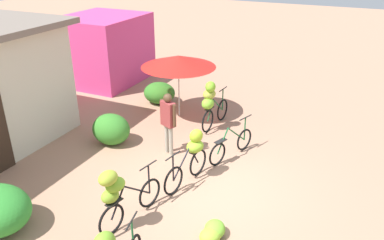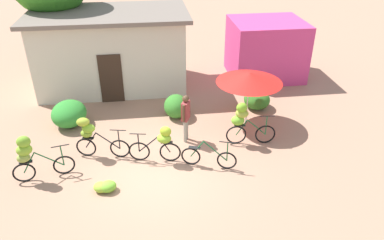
{
  "view_description": "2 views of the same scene",
  "coord_description": "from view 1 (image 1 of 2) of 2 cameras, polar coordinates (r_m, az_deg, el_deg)",
  "views": [
    {
      "loc": [
        -6.83,
        -2.87,
        5.11
      ],
      "look_at": [
        1.03,
        0.8,
        1.13
      ],
      "focal_mm": 36.38,
      "sensor_mm": 36.0,
      "label": 1
    },
    {
      "loc": [
        -0.08,
        -8.96,
        6.84
      ],
      "look_at": [
        1.28,
        1.33,
        0.87
      ],
      "focal_mm": 34.46,
      "sensor_mm": 36.0,
      "label": 2
    }
  ],
  "objects": [
    {
      "name": "bicycle_by_shop",
      "position": [
        10.09,
        5.8,
        -3.72
      ],
      "size": [
        1.63,
        0.6,
        0.96
      ],
      "color": "black",
      "rests_on": "ground"
    },
    {
      "name": "person_vendor",
      "position": [
        9.92,
        -3.51,
        0.34
      ],
      "size": [
        0.34,
        0.54,
        1.69
      ],
      "color": "gray",
      "rests_on": "ground"
    },
    {
      "name": "bicycle_near_pile",
      "position": [
        7.59,
        -10.77,
        -10.33
      ],
      "size": [
        1.7,
        0.51,
        1.37
      ],
      "color": "black",
      "rests_on": "ground"
    },
    {
      "name": "hedge_bush_mid",
      "position": [
        13.52,
        -4.8,
        3.99
      ],
      "size": [
        1.01,
        1.1,
        0.72
      ],
      "primitive_type": "ellipsoid",
      "color": "#327424",
      "rests_on": "ground"
    },
    {
      "name": "bicycle_rightmost",
      "position": [
        11.34,
        2.8,
        2.72
      ],
      "size": [
        1.65,
        0.43,
        1.52
      ],
      "color": "black",
      "rests_on": "ground"
    },
    {
      "name": "bicycle_center_loaded",
      "position": [
        8.91,
        -0.03,
        -4.92
      ],
      "size": [
        1.61,
        0.49,
        1.25
      ],
      "color": "black",
      "rests_on": "ground"
    },
    {
      "name": "shop_pink",
      "position": [
        15.96,
        -12.82,
        10.15
      ],
      "size": [
        3.2,
        2.8,
        2.56
      ],
      "primitive_type": "cube",
      "color": "#D23C7D",
      "rests_on": "ground"
    },
    {
      "name": "hedge_bush_front_right",
      "position": [
        10.91,
        -11.77,
        -1.33
      ],
      "size": [
        0.91,
        1.07,
        0.86
      ],
      "primitive_type": "ellipsoid",
      "color": "#347A28",
      "rests_on": "ground"
    },
    {
      "name": "market_umbrella",
      "position": [
        11.95,
        -1.99,
        8.61
      ],
      "size": [
        2.3,
        2.3,
        1.99
      ],
      "color": "beige",
      "rests_on": "ground"
    },
    {
      "name": "banana_pile_on_ground",
      "position": [
        7.62,
        3.07,
        -16.07
      ],
      "size": [
        0.75,
        0.53,
        0.3
      ],
      "color": "#75BB30",
      "rests_on": "ground"
    },
    {
      "name": "ground_plane",
      "position": [
        9.0,
        1.85,
        -9.97
      ],
      "size": [
        60.0,
        60.0,
        0.0
      ],
      "primitive_type": "plane",
      "color": "#A4795F"
    }
  ]
}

